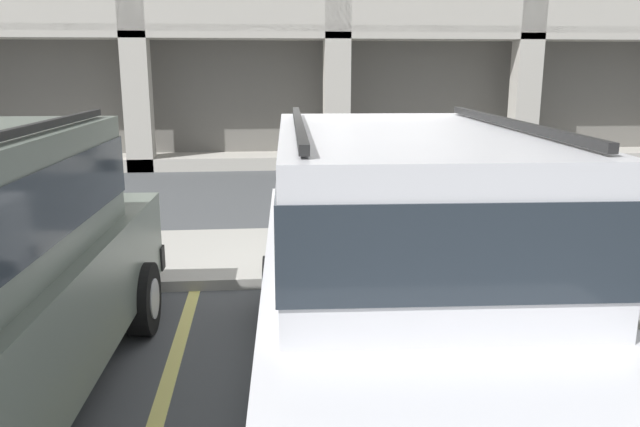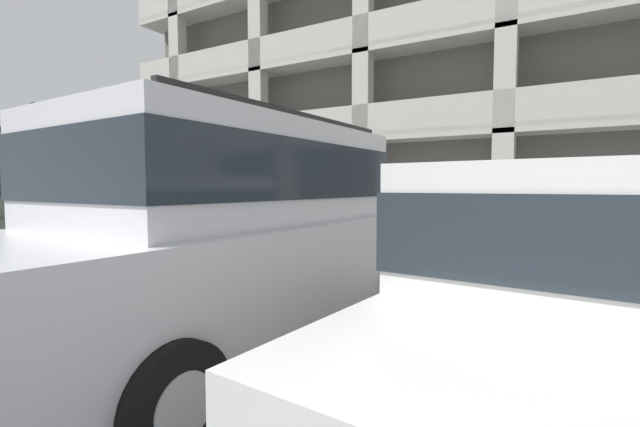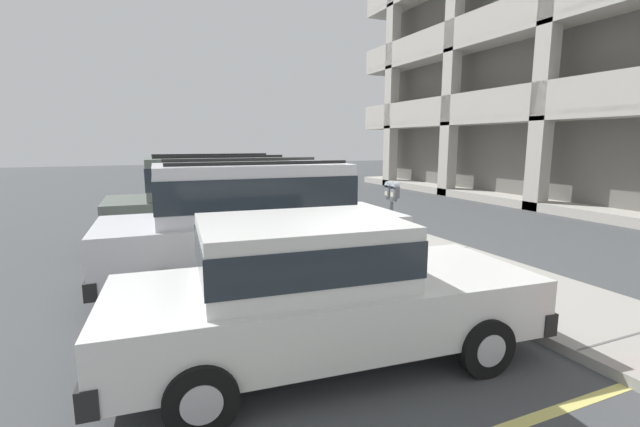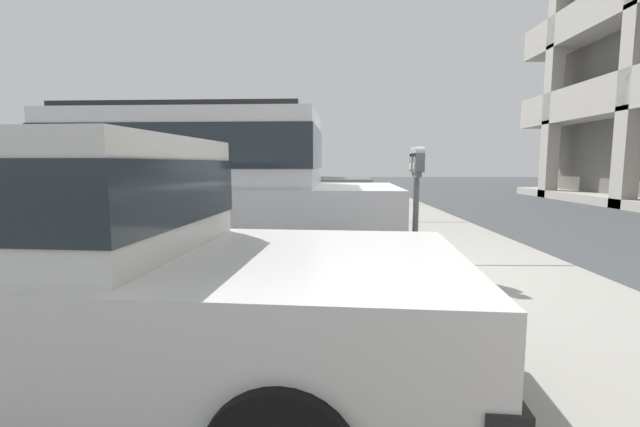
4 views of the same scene
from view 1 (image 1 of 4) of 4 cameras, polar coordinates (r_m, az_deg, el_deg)
name	(u,v)px [view 1 (image 1 of 4)]	position (r m, az deg, el deg)	size (l,w,h in m)	color
ground_plane	(335,298)	(6.75, 1.37, -7.71)	(80.00, 80.00, 0.10)	#444749
sidewalk	(323,253)	(7.94, 0.29, -3.64)	(40.00, 2.20, 0.12)	#9E9B93
parking_stall_lines	(524,344)	(5.85, 18.16, -11.25)	(12.17, 4.80, 0.01)	#DBD16B
silver_suv	(401,259)	(4.29, 7.37, -4.16)	(2.15, 4.85, 2.03)	silver
parking_meter_near	(344,176)	(6.77, 2.22, 3.43)	(0.35, 0.12, 1.47)	#595B60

